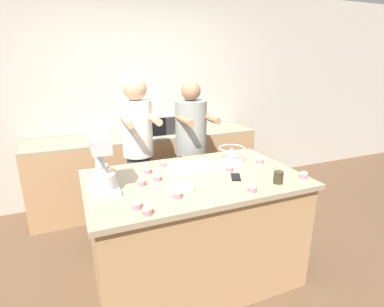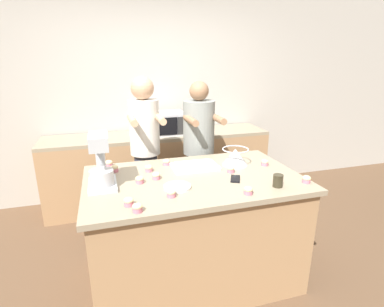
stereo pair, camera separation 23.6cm
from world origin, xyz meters
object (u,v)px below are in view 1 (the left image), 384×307
at_px(baking_tray, 193,166).
at_px(cupcake_9, 178,194).
at_px(cupcake_3, 141,182).
at_px(cupcake_11, 157,177).
at_px(small_plate, 181,187).
at_px(cupcake_6, 229,168).
at_px(stand_mixer, 102,167).
at_px(drinking_glass, 278,177).
at_px(cupcake_5, 147,170).
at_px(person_right, 191,155).
at_px(cupcake_7, 148,210).
at_px(person_left, 139,157).
at_px(cupcake_2, 304,175).
at_px(cupcake_4, 163,163).
at_px(cupcake_1, 252,188).
at_px(cupcake_12, 112,171).
at_px(mixing_bowl, 231,155).
at_px(microwave_oven, 151,124).
at_px(cupcake_0, 137,204).
at_px(cell_phone, 236,177).
at_px(cupcake_8, 260,160).
at_px(cupcake_10, 104,166).

distance_m(baking_tray, cupcake_9, 0.59).
relative_size(cupcake_3, cupcake_11, 1.00).
distance_m(small_plate, cupcake_6, 0.53).
xyz_separation_m(stand_mixer, cupcake_3, (0.27, -0.01, -0.15)).
height_order(drinking_glass, cupcake_5, drinking_glass).
distance_m(person_right, cupcake_7, 1.45).
xyz_separation_m(person_left, cupcake_2, (1.05, -1.12, 0.06)).
distance_m(stand_mixer, cupcake_4, 0.65).
bearing_deg(cupcake_7, person_left, 79.65).
relative_size(cupcake_1, cupcake_12, 1.00).
xyz_separation_m(mixing_bowl, microwave_oven, (-0.37, 1.35, 0.05)).
bearing_deg(cupcake_0, person_right, 53.44).
xyz_separation_m(cell_phone, cupcake_3, (-0.72, 0.14, 0.02)).
height_order(baking_tray, drinking_glass, drinking_glass).
height_order(baking_tray, cupcake_6, cupcake_6).
height_order(cupcake_3, cupcake_7, same).
xyz_separation_m(small_plate, cupcake_0, (-0.36, -0.18, 0.02)).
relative_size(mixing_bowl, cupcake_4, 3.66).
xyz_separation_m(cupcake_8, cupcake_12, (-1.27, 0.22, 0.00)).
height_order(small_plate, cupcake_0, cupcake_0).
xyz_separation_m(mixing_bowl, cupcake_5, (-0.76, 0.05, -0.05)).
xyz_separation_m(cupcake_2, cupcake_6, (-0.46, 0.36, 0.00)).
xyz_separation_m(person_left, mixing_bowl, (0.71, -0.59, 0.11)).
distance_m(cupcake_3, cupcake_4, 0.43).
bearing_deg(cupcake_10, cupcake_8, -15.48).
xyz_separation_m(drinking_glass, cupcake_10, (-1.17, 0.80, -0.02)).
xyz_separation_m(microwave_oven, cupcake_7, (-0.56, -1.98, -0.10)).
bearing_deg(drinking_glass, cupcake_9, 176.00).
bearing_deg(cupcake_12, cupcake_9, -60.08).
bearing_deg(microwave_oven, cupcake_3, -107.69).
xyz_separation_m(baking_tray, cupcake_10, (-0.71, 0.25, 0.01)).
bearing_deg(stand_mixer, person_left, 60.81).
relative_size(cupcake_3, cupcake_10, 1.00).
xyz_separation_m(baking_tray, cupcake_6, (0.25, -0.18, 0.01)).
height_order(cell_phone, cupcake_3, cupcake_3).
height_order(stand_mixer, cupcake_3, stand_mixer).
distance_m(cupcake_2, cupcake_7, 1.28).
xyz_separation_m(small_plate, cupcake_3, (-0.25, 0.17, 0.02)).
xyz_separation_m(cupcake_5, cupcake_7, (-0.17, -0.67, 0.00)).
xyz_separation_m(cell_phone, cupcake_10, (-0.93, 0.58, 0.02)).
distance_m(person_left, microwave_oven, 0.85).
relative_size(person_right, microwave_oven, 3.00).
height_order(microwave_oven, cupcake_6, microwave_oven).
relative_size(stand_mixer, cell_phone, 2.48).
relative_size(person_left, microwave_oven, 3.10).
distance_m(cupcake_3, cupcake_11, 0.14).
bearing_deg(cupcake_1, drinking_glass, 11.76).
relative_size(microwave_oven, drinking_glass, 5.80).
bearing_deg(small_plate, mixing_bowl, 29.57).
height_order(small_plate, cupcake_10, cupcake_10).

